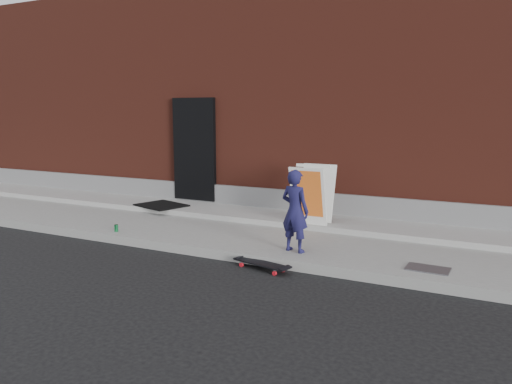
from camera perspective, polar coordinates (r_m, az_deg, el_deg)
The scene contains 10 objects.
ground at distance 7.55m, azimuth -2.75°, elevation -7.98°, with size 80.00×80.00×0.00m, color black.
sidewalk at distance 8.82m, azimuth 2.04°, elevation -4.95°, with size 20.00×3.00×0.15m, color gray.
apron at distance 9.60m, azimuth 4.29°, elevation -3.04°, with size 20.00×1.20×0.10m, color #989893.
building at distance 13.75m, azimuth 11.83°, elevation 10.12°, with size 20.00×8.10×5.00m.
child at distance 7.43m, azimuth 4.47°, elevation -2.17°, with size 0.45×0.30×1.24m, color #1A1844.
skateboard at distance 7.18m, azimuth 0.67°, elevation -8.21°, with size 0.90×0.42×0.10m.
pizza_sign at distance 8.91m, azimuth 6.45°, elevation -0.23°, with size 0.64×0.76×1.06m.
soda_can at distance 9.08m, azimuth -15.69°, elevation -3.99°, with size 0.07×0.07×0.12m, color #1B8B45.
doormat at distance 10.76m, azimuth -10.76°, elevation -1.49°, with size 0.97×0.79×0.03m, color black.
utility_plate at distance 7.10m, azimuth 19.04°, elevation -8.30°, with size 0.56×0.36×0.02m, color #5D5D63.
Camera 1 is at (3.55, -6.28, 2.23)m, focal length 35.00 mm.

